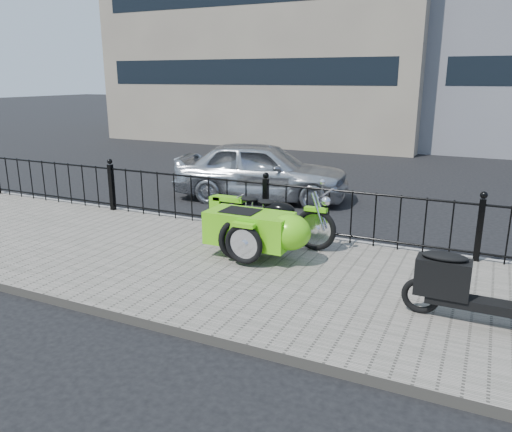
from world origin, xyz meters
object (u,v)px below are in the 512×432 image
at_px(spare_tire, 241,238).
at_px(sedan_car, 262,171).
at_px(scooter, 467,286).
at_px(motorcycle_sidecar, 264,227).

height_order(spare_tire, sedan_car, sedan_car).
relative_size(scooter, spare_tire, 2.36).
relative_size(scooter, sedan_car, 0.40).
bearing_deg(sedan_car, motorcycle_sidecar, -166.05).
bearing_deg(sedan_car, scooter, -146.56).
xyz_separation_m(scooter, spare_tire, (-3.18, 0.66, -0.08)).
distance_m(scooter, sedan_car, 6.75).
bearing_deg(scooter, spare_tire, 168.29).
xyz_separation_m(motorcycle_sidecar, spare_tire, (-0.24, -0.30, -0.13)).
relative_size(motorcycle_sidecar, sedan_car, 0.56).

